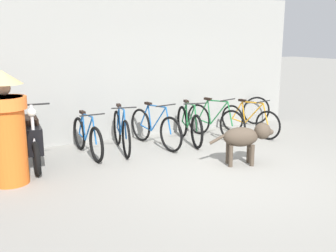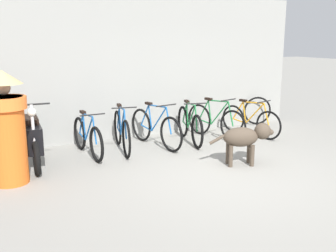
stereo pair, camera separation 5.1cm
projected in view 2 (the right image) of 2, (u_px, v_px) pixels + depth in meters
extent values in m
plane|color=gray|center=(235.00, 177.00, 6.22)|extent=(60.00, 60.00, 0.00)
cube|color=gray|center=(153.00, 66.00, 8.68)|extent=(7.23, 0.20, 3.05)
torus|color=black|center=(96.00, 145.00, 6.87)|extent=(0.10, 0.65, 0.64)
torus|color=black|center=(80.00, 133.00, 7.67)|extent=(0.10, 0.65, 0.64)
cylinder|color=#1959A5|center=(89.00, 129.00, 7.14)|extent=(0.06, 0.47, 0.53)
cylinder|color=#1959A5|center=(84.00, 127.00, 7.37)|extent=(0.04, 0.12, 0.49)
cylinder|color=#1959A5|center=(88.00, 115.00, 7.12)|extent=(0.07, 0.55, 0.06)
cylinder|color=#1959A5|center=(83.00, 136.00, 7.53)|extent=(0.05, 0.36, 0.08)
cylinder|color=#1959A5|center=(81.00, 124.00, 7.52)|extent=(0.05, 0.29, 0.45)
cylinder|color=#1959A5|center=(95.00, 131.00, 6.88)|extent=(0.04, 0.17, 0.48)
cube|color=black|center=(83.00, 112.00, 7.35)|extent=(0.08, 0.18, 0.05)
cylinder|color=black|center=(92.00, 115.00, 6.88)|extent=(0.46, 0.06, 0.02)
torus|color=black|center=(126.00, 139.00, 7.11)|extent=(0.16, 0.71, 0.71)
torus|color=black|center=(118.00, 128.00, 8.02)|extent=(0.16, 0.71, 0.71)
cylinder|color=#1959A5|center=(122.00, 123.00, 7.41)|extent=(0.11, 0.48, 0.58)
cylinder|color=#1959A5|center=(120.00, 121.00, 7.67)|extent=(0.05, 0.13, 0.54)
cylinder|color=#1959A5|center=(122.00, 108.00, 7.40)|extent=(0.12, 0.56, 0.06)
cylinder|color=#1959A5|center=(119.00, 131.00, 7.85)|extent=(0.09, 0.37, 0.08)
cylinder|color=#1959A5|center=(118.00, 117.00, 7.84)|extent=(0.08, 0.29, 0.49)
cylinder|color=#1959A5|center=(125.00, 125.00, 7.12)|extent=(0.06, 0.17, 0.52)
cube|color=black|center=(119.00, 105.00, 7.65)|extent=(0.10, 0.19, 0.05)
cylinder|color=black|center=(124.00, 108.00, 7.12)|extent=(0.46, 0.10, 0.02)
torus|color=black|center=(171.00, 134.00, 7.49)|extent=(0.18, 0.69, 0.69)
torus|color=black|center=(141.00, 125.00, 8.31)|extent=(0.18, 0.69, 0.69)
cylinder|color=#1959A5|center=(159.00, 119.00, 7.76)|extent=(0.13, 0.51, 0.57)
cylinder|color=#1959A5|center=(150.00, 118.00, 8.00)|extent=(0.05, 0.13, 0.52)
cylinder|color=#1959A5|center=(157.00, 106.00, 7.74)|extent=(0.14, 0.60, 0.06)
cylinder|color=#1959A5|center=(146.00, 128.00, 8.16)|extent=(0.10, 0.39, 0.08)
cylinder|color=#1959A5|center=(145.00, 115.00, 8.14)|extent=(0.09, 0.31, 0.48)
cylinder|color=#1959A5|center=(169.00, 121.00, 7.50)|extent=(0.06, 0.19, 0.51)
cube|color=black|center=(149.00, 103.00, 7.97)|extent=(0.10, 0.19, 0.05)
cylinder|color=black|center=(166.00, 105.00, 7.49)|extent=(0.46, 0.11, 0.02)
torus|color=black|center=(197.00, 132.00, 7.73)|extent=(0.19, 0.68, 0.68)
torus|color=black|center=(183.00, 121.00, 8.67)|extent=(0.19, 0.68, 0.68)
cylinder|color=#1E7238|center=(191.00, 117.00, 8.04)|extent=(0.13, 0.49, 0.57)
cylinder|color=#1E7238|center=(187.00, 115.00, 8.32)|extent=(0.05, 0.13, 0.52)
cylinder|color=#1E7238|center=(191.00, 104.00, 8.03)|extent=(0.14, 0.57, 0.06)
cylinder|color=#1E7238|center=(185.00, 124.00, 8.50)|extent=(0.10, 0.37, 0.08)
cylinder|color=#1E7238|center=(185.00, 112.00, 8.49)|extent=(0.09, 0.30, 0.48)
cylinder|color=#1E7238|center=(196.00, 119.00, 7.74)|extent=(0.06, 0.18, 0.50)
cube|color=black|center=(187.00, 101.00, 8.30)|extent=(0.11, 0.19, 0.05)
cylinder|color=black|center=(195.00, 104.00, 7.75)|extent=(0.46, 0.12, 0.02)
torus|color=black|center=(233.00, 126.00, 8.17)|extent=(0.23, 0.68, 0.69)
torus|color=black|center=(199.00, 119.00, 8.89)|extent=(0.23, 0.68, 0.69)
cylinder|color=#1E7238|center=(220.00, 113.00, 8.40)|extent=(0.16, 0.47, 0.57)
cylinder|color=#1E7238|center=(210.00, 112.00, 8.61)|extent=(0.06, 0.13, 0.52)
cylinder|color=#1E7238|center=(218.00, 101.00, 8.38)|extent=(0.18, 0.55, 0.06)
cylinder|color=#1E7238|center=(205.00, 122.00, 8.76)|extent=(0.13, 0.36, 0.08)
cylinder|color=#1E7238|center=(204.00, 110.00, 8.74)|extent=(0.11, 0.29, 0.48)
cylinder|color=#1E7238|center=(231.00, 114.00, 8.17)|extent=(0.07, 0.17, 0.51)
cube|color=black|center=(208.00, 99.00, 8.58)|extent=(0.12, 0.19, 0.05)
cylinder|color=black|center=(228.00, 100.00, 8.16)|extent=(0.45, 0.15, 0.02)
torus|color=black|center=(269.00, 125.00, 8.39)|extent=(0.21, 0.62, 0.63)
torus|color=black|center=(233.00, 119.00, 9.10)|extent=(0.21, 0.62, 0.63)
cylinder|color=orange|center=(255.00, 113.00, 8.62)|extent=(0.16, 0.47, 0.52)
cylinder|color=orange|center=(244.00, 112.00, 8.83)|extent=(0.06, 0.13, 0.48)
cylinder|color=orange|center=(253.00, 103.00, 8.60)|extent=(0.18, 0.54, 0.06)
cylinder|color=orange|center=(239.00, 121.00, 8.97)|extent=(0.13, 0.36, 0.08)
cylinder|color=orange|center=(238.00, 110.00, 8.95)|extent=(0.11, 0.29, 0.44)
cylinder|color=orange|center=(266.00, 114.00, 8.39)|extent=(0.07, 0.17, 0.47)
cube|color=black|center=(243.00, 100.00, 8.80)|extent=(0.12, 0.19, 0.05)
cylinder|color=black|center=(264.00, 102.00, 8.39)|extent=(0.45, 0.15, 0.02)
torus|color=black|center=(37.00, 159.00, 6.21)|extent=(0.12, 0.56, 0.56)
torus|color=black|center=(30.00, 139.00, 7.40)|extent=(0.12, 0.56, 0.56)
cube|color=black|center=(32.00, 137.00, 6.76)|extent=(0.33, 0.96, 0.44)
cube|color=black|center=(30.00, 120.00, 6.85)|extent=(0.27, 0.62, 0.10)
cylinder|color=silver|center=(33.00, 124.00, 6.32)|extent=(0.06, 0.15, 0.63)
cylinder|color=silver|center=(35.00, 151.00, 6.28)|extent=(0.05, 0.23, 0.23)
cylinder|color=black|center=(31.00, 104.00, 6.30)|extent=(0.58, 0.06, 0.03)
sphere|color=silver|center=(32.00, 112.00, 6.29)|extent=(0.15, 0.15, 0.14)
ellipsoid|color=#4C3F33|center=(241.00, 137.00, 6.69)|extent=(0.68, 0.52, 0.33)
cylinder|color=#4C3F33|center=(249.00, 153.00, 6.87)|extent=(0.09, 0.09, 0.37)
cylinder|color=#4C3F33|center=(252.00, 156.00, 6.69)|extent=(0.09, 0.09, 0.37)
cylinder|color=#4C3F33|center=(228.00, 153.00, 6.82)|extent=(0.09, 0.09, 0.37)
cylinder|color=#4C3F33|center=(231.00, 156.00, 6.65)|extent=(0.09, 0.09, 0.37)
sphere|color=#4C3F33|center=(263.00, 131.00, 6.71)|extent=(0.36, 0.36, 0.28)
ellipsoid|color=#4C3F33|center=(269.00, 132.00, 6.73)|extent=(0.19, 0.16, 0.11)
cylinder|color=#4C3F33|center=(217.00, 140.00, 6.65)|extent=(0.27, 0.14, 0.18)
cylinder|color=orange|center=(8.00, 141.00, 5.81)|extent=(0.74, 0.74, 1.32)
cylinder|color=orange|center=(4.00, 103.00, 5.69)|extent=(0.87, 0.87, 0.18)
sphere|color=tan|center=(3.00, 88.00, 5.64)|extent=(0.29, 0.29, 0.21)
cone|color=tan|center=(2.00, 77.00, 5.60)|extent=(0.79, 0.79, 0.20)
torus|color=black|center=(257.00, 111.00, 9.88)|extent=(0.68, 0.28, 0.71)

